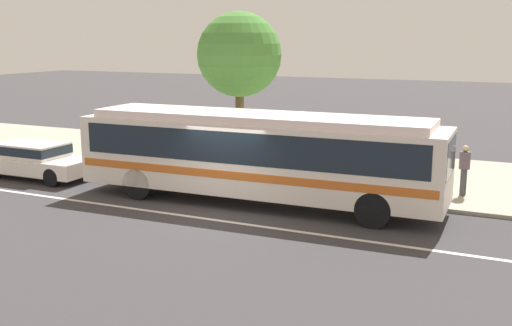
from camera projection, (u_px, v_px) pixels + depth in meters
name	position (u px, v px, depth m)	size (l,w,h in m)	color
ground_plane	(224.00, 212.00, 17.97)	(120.00, 120.00, 0.00)	#393639
sidewalk_slab	(303.00, 167.00, 23.92)	(60.00, 8.00, 0.12)	#9F9988
lane_stripe_center	(211.00, 219.00, 17.26)	(56.00, 0.16, 0.01)	silver
transit_bus	(258.00, 152.00, 18.64)	(11.48, 2.73, 2.81)	silver
sedan_behind_bus	(35.00, 158.00, 22.26)	(4.35, 1.79, 1.29)	white
pedestrian_waiting_near_sign	(319.00, 160.00, 20.24)	(0.48, 0.48, 1.65)	navy
pedestrian_walking_along_curb	(366.00, 159.00, 20.17)	(0.48, 0.48, 1.68)	#6D5D53
pedestrian_standing_by_tree	(464.00, 166.00, 19.24)	(0.42, 0.42, 1.62)	#3F3F43
bus_stop_sign	(431.00, 153.00, 18.36)	(0.13, 0.44, 2.36)	gray
street_tree_near_stop	(239.00, 55.00, 22.72)	(3.18, 3.18, 5.91)	brown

